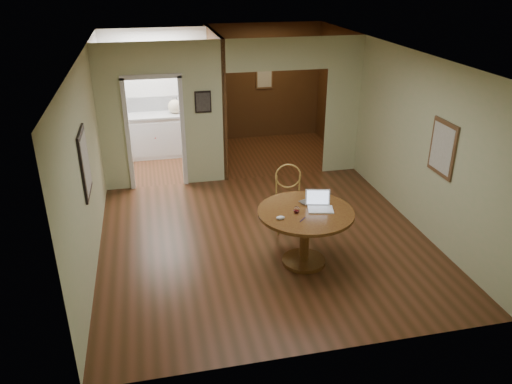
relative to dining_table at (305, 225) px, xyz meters
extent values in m
plane|color=#422713|center=(-0.39, 0.72, -0.61)|extent=(5.00, 5.00, 0.00)
plane|color=white|center=(-0.39, 0.72, 2.09)|extent=(5.00, 5.00, 0.00)
plane|color=beige|center=(-0.39, -1.78, 0.74)|extent=(5.00, 0.00, 5.00)
plane|color=beige|center=(-2.89, 0.72, 0.74)|extent=(0.00, 5.00, 5.00)
plane|color=beige|center=(2.11, 0.72, 0.74)|extent=(0.00, 5.00, 5.00)
cube|color=beige|center=(-2.64, 3.22, 0.74)|extent=(0.50, 2.70, 0.04)
cube|color=beige|center=(-0.99, 3.22, 0.74)|extent=(0.80, 2.70, 0.04)
cube|color=beige|center=(1.76, 3.22, 0.74)|extent=(0.70, 2.70, 0.04)
plane|color=white|center=(-1.74, 5.22, 0.74)|extent=(2.70, 0.00, 2.70)
plane|color=#412313|center=(0.76, 5.72, 0.74)|extent=(2.70, 0.00, 2.70)
cube|color=#412313|center=(-0.59, 4.47, 0.74)|extent=(0.08, 2.50, 2.70)
cube|color=black|center=(-2.87, 0.72, 0.89)|extent=(0.03, 0.70, 0.90)
cube|color=brown|center=(2.09, 0.22, 0.89)|extent=(0.03, 0.60, 0.80)
cube|color=black|center=(-0.99, 3.20, 0.99)|extent=(0.30, 0.03, 0.40)
cube|color=silver|center=(0.76, 5.70, 0.84)|extent=(0.40, 0.03, 0.50)
cube|color=white|center=(-1.74, 5.20, 0.49)|extent=(2.00, 0.02, 0.32)
cylinder|color=brown|center=(0.00, 0.00, -0.59)|extent=(0.62, 0.62, 0.06)
cylinder|color=brown|center=(0.00, 0.00, -0.21)|extent=(0.13, 0.13, 0.72)
cylinder|color=brown|center=(0.00, 0.00, 0.19)|extent=(1.33, 1.33, 0.04)
cylinder|color=#A67C3B|center=(0.04, 0.99, -0.13)|extent=(0.53, 0.53, 0.03)
cylinder|color=#A67C3B|center=(-0.15, 0.86, -0.37)|extent=(0.03, 0.03, 0.49)
cylinder|color=#A67C3B|center=(0.17, 0.80, -0.37)|extent=(0.03, 0.03, 0.49)
cylinder|color=#A67C3B|center=(-0.09, 1.18, -0.37)|extent=(0.03, 0.03, 0.49)
cylinder|color=#A67C3B|center=(0.23, 1.12, -0.37)|extent=(0.03, 0.03, 0.49)
cylinder|color=#A67C3B|center=(-0.11, 1.18, 0.08)|extent=(0.03, 0.03, 0.39)
cylinder|color=#A67C3B|center=(0.25, 1.11, 0.08)|extent=(0.03, 0.03, 0.39)
torus|color=#A67C3B|center=(0.07, 1.16, 0.25)|extent=(0.41, 0.11, 0.42)
cube|color=silver|center=(0.20, -0.02, 0.22)|extent=(0.39, 0.31, 0.02)
cube|color=silver|center=(0.20, -0.05, 0.23)|extent=(0.31, 0.19, 0.00)
cube|color=silver|center=(0.20, 0.13, 0.34)|extent=(0.35, 0.14, 0.23)
cube|color=#838EA6|center=(0.20, 0.12, 0.34)|extent=(0.30, 0.11, 0.19)
imported|color=#B5B5BA|center=(0.16, 0.23, 0.23)|extent=(0.37, 0.31, 0.02)
ellipsoid|color=silver|center=(-0.41, -0.16, 0.24)|extent=(0.12, 0.07, 0.05)
cylinder|color=#0B0C53|center=(-0.12, -0.24, 0.22)|extent=(0.11, 0.11, 0.01)
cube|color=white|center=(-1.74, 4.92, -0.16)|extent=(2.00, 0.55, 0.90)
cube|color=#B1B1AD|center=(-1.74, 4.92, 0.31)|extent=(2.06, 0.60, 0.04)
sphere|color=#B20C0C|center=(-1.89, 4.63, -0.11)|extent=(0.03, 0.03, 0.03)
sphere|color=#B20C0C|center=(-0.89, 4.63, -0.11)|extent=(0.03, 0.03, 0.03)
ellipsoid|color=beige|center=(-1.42, 4.92, 0.48)|extent=(0.34, 0.31, 0.30)
camera|label=1|loc=(-1.98, -5.79, 3.29)|focal=35.00mm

